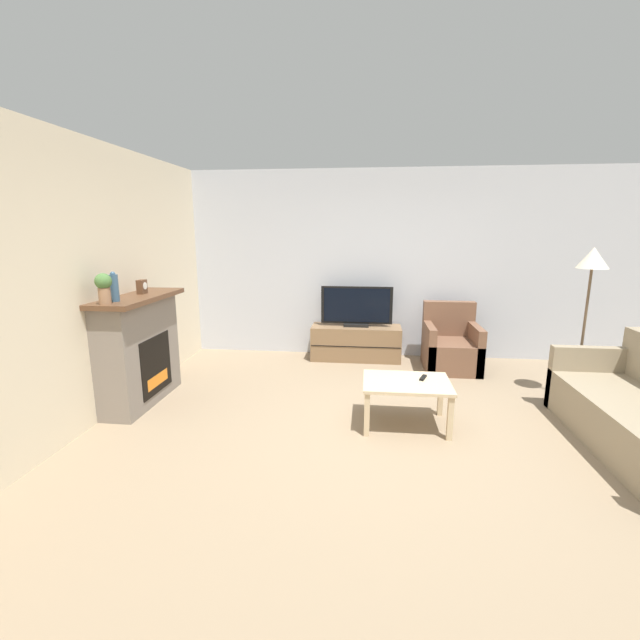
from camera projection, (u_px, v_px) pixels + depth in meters
The scene contains 13 objects.
ground_plane at pixel (390, 439), 3.86m from camera, with size 24.00×24.00×0.00m, color #89755B.
wall_back at pixel (384, 265), 6.22m from camera, with size 12.00×0.06×2.70m.
wall_left at pixel (77, 286), 3.89m from camera, with size 0.06×12.00×2.70m.
fireplace at pixel (140, 349), 4.59m from camera, with size 0.47×1.26×1.18m.
mantel_vase_left at pixel (114, 287), 4.07m from camera, with size 0.08×0.08×0.29m.
mantel_clock at pixel (142, 287), 4.57m from camera, with size 0.08×0.11×0.15m.
potted_plant at pixel (104, 286), 3.91m from camera, with size 0.15×0.15×0.29m.
tv_stand at pixel (356, 343), 6.20m from camera, with size 1.28×0.46×0.49m.
tv at pixel (357, 308), 6.09m from camera, with size 1.02×0.18×0.58m.
armchair at pixel (451, 348), 5.78m from camera, with size 0.70×0.76×0.88m.
coffee_table at pixel (406, 387), 4.07m from camera, with size 0.82×0.61×0.44m.
remote at pixel (423, 378), 4.12m from camera, with size 0.09×0.15×0.02m.
floor_lamp at pixel (592, 270), 4.50m from camera, with size 0.32×0.32×1.67m.
Camera 1 is at (-0.24, -3.60, 1.86)m, focal length 24.00 mm.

